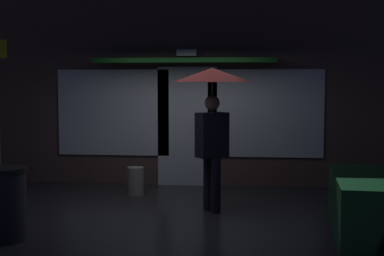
{
  "coord_description": "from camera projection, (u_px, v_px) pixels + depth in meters",
  "views": [
    {
      "loc": [
        1.16,
        -8.13,
        1.96
      ],
      "look_at": [
        0.3,
        0.14,
        1.25
      ],
      "focal_mm": 52.76,
      "sensor_mm": 36.0,
      "label": 1
    }
  ],
  "objects": [
    {
      "name": "sidewalk_bollard",
      "position": [
        136.0,
        181.0,
        9.61
      ],
      "size": [
        0.28,
        0.28,
        0.48
      ],
      "primitive_type": "cylinder",
      "color": "#9E998E",
      "rests_on": "ground"
    },
    {
      "name": "trash_bin",
      "position": [
        5.0,
        204.0,
        6.88
      ],
      "size": [
        0.54,
        0.54,
        0.9
      ],
      "color": "#2D2D33",
      "rests_on": "ground"
    },
    {
      "name": "ground_plane",
      "position": [
        171.0,
        213.0,
        8.35
      ],
      "size": [
        18.0,
        18.0,
        0.0
      ],
      "primitive_type": "plane",
      "color": "#26262B"
    },
    {
      "name": "person_with_umbrella",
      "position": [
        212.0,
        97.0,
        8.28
      ],
      "size": [
        1.16,
        1.16,
        2.14
      ],
      "rotation": [
        0.0,
        0.0,
        -2.49
      ],
      "color": "black",
      "rests_on": "ground"
    },
    {
      "name": "building_facade",
      "position": [
        188.0,
        67.0,
        10.48
      ],
      "size": [
        9.46,
        1.0,
        4.43
      ],
      "color": "brown",
      "rests_on": "ground"
    }
  ]
}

